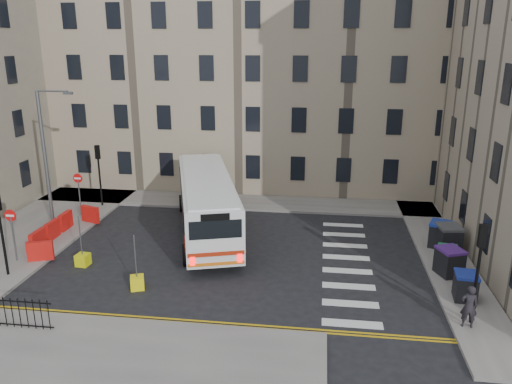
% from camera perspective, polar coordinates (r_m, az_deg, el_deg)
% --- Properties ---
extents(ground, '(120.00, 120.00, 0.00)m').
position_cam_1_polar(ground, '(26.18, 1.44, -7.37)').
color(ground, black).
rests_on(ground, ground).
extents(pavement_north, '(36.00, 3.20, 0.15)m').
position_cam_1_polar(pavement_north, '(35.11, -6.78, -0.96)').
color(pavement_north, slate).
rests_on(pavement_north, ground).
extents(pavement_east, '(2.40, 26.00, 0.15)m').
position_cam_1_polar(pavement_east, '(30.42, 19.48, -4.69)').
color(pavement_east, slate).
rests_on(pavement_east, ground).
extents(pavement_west, '(6.00, 22.00, 0.15)m').
position_cam_1_polar(pavement_west, '(31.61, -24.53, -4.46)').
color(pavement_west, slate).
rests_on(pavement_west, ground).
extents(pavement_sw, '(20.00, 6.00, 0.15)m').
position_cam_1_polar(pavement_sw, '(19.84, -23.71, -17.26)').
color(pavement_sw, slate).
rests_on(pavement_sw, ground).
extents(terrace_north, '(38.30, 10.80, 17.20)m').
position_cam_1_polar(terrace_north, '(40.44, -6.16, 13.75)').
color(terrace_north, gray).
rests_on(terrace_north, ground).
extents(traffic_light_east, '(0.28, 0.22, 4.10)m').
position_cam_1_polar(traffic_light_east, '(20.77, 24.17, -6.98)').
color(traffic_light_east, black).
rests_on(traffic_light_east, pavement_east).
extents(traffic_light_nw, '(0.28, 0.22, 4.10)m').
position_cam_1_polar(traffic_light_nw, '(34.47, -17.53, 2.86)').
color(traffic_light_nw, black).
rests_on(traffic_light_nw, pavement_west).
extents(traffic_light_sw, '(0.28, 0.22, 4.10)m').
position_cam_1_polar(traffic_light_sw, '(25.75, -27.24, -2.89)').
color(traffic_light_sw, black).
rests_on(traffic_light_sw, pavement_west).
extents(streetlamp, '(0.50, 0.22, 8.14)m').
position_cam_1_polar(streetlamp, '(30.74, -22.94, 3.49)').
color(streetlamp, '#595B5E').
rests_on(streetlamp, pavement_west).
extents(no_entry_north, '(0.60, 0.08, 3.00)m').
position_cam_1_polar(no_entry_north, '(33.15, -19.63, 0.70)').
color(no_entry_north, '#595B5E').
rests_on(no_entry_north, pavement_west).
extents(no_entry_south, '(0.60, 0.08, 3.00)m').
position_cam_1_polar(no_entry_south, '(27.43, -26.15, -3.36)').
color(no_entry_south, '#595B5E').
rests_on(no_entry_south, pavement_west).
extents(roadworks_barriers, '(1.66, 6.26, 1.00)m').
position_cam_1_polar(roadworks_barriers, '(29.94, -21.64, -4.09)').
color(roadworks_barriers, red).
rests_on(roadworks_barriers, pavement_west).
extents(bus, '(6.21, 12.42, 3.31)m').
position_cam_1_polar(bus, '(28.85, -5.67, -1.05)').
color(bus, silver).
rests_on(bus, ground).
extents(wheelie_bin_a, '(1.04, 1.16, 1.19)m').
position_cam_1_polar(wheelie_bin_a, '(23.37, 22.82, -9.88)').
color(wheelie_bin_a, black).
rests_on(wheelie_bin_a, pavement_east).
extents(wheelie_bin_b, '(1.39, 1.48, 1.31)m').
position_cam_1_polar(wheelie_bin_b, '(25.37, 21.23, -7.41)').
color(wheelie_bin_b, black).
rests_on(wheelie_bin_b, pavement_east).
extents(wheelie_bin_c, '(1.03, 1.14, 1.13)m').
position_cam_1_polar(wheelie_bin_c, '(25.96, 21.03, -7.04)').
color(wheelie_bin_c, black).
rests_on(wheelie_bin_c, pavement_east).
extents(wheelie_bin_d, '(1.31, 1.45, 1.45)m').
position_cam_1_polar(wheelie_bin_d, '(27.95, 21.12, -5.00)').
color(wheelie_bin_d, black).
rests_on(wheelie_bin_d, pavement_east).
extents(wheelie_bin_e, '(1.43, 1.52, 1.35)m').
position_cam_1_polar(wheelie_bin_e, '(28.58, 20.28, -4.53)').
color(wheelie_bin_e, black).
rests_on(wheelie_bin_e, pavement_east).
extents(pedestrian, '(0.66, 0.47, 1.74)m').
position_cam_1_polar(pedestrian, '(21.19, 23.17, -11.93)').
color(pedestrian, black).
rests_on(pedestrian, pavement_east).
extents(bollard_yellow, '(0.78, 0.78, 0.60)m').
position_cam_1_polar(bollard_yellow, '(23.48, -13.41, -10.04)').
color(bollard_yellow, yellow).
rests_on(bollard_yellow, ground).
extents(bollard_chevron, '(0.66, 0.66, 0.60)m').
position_cam_1_polar(bollard_chevron, '(26.52, -19.17, -7.33)').
color(bollard_chevron, '#CDD00C').
rests_on(bollard_chevron, ground).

